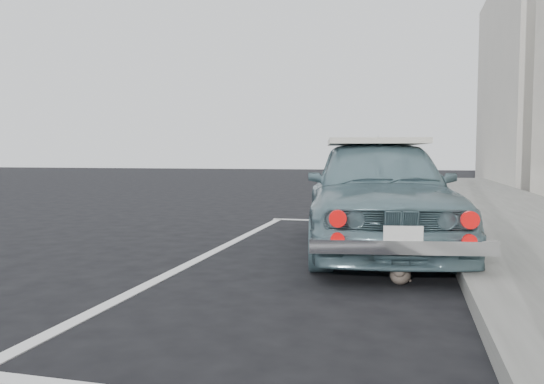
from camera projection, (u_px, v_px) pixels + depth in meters
The scene contains 6 objects.
ground at pixel (167, 356), 3.06m from camera, with size 80.00×80.00×0.00m, color black.
building_far at pixel (542, 82), 20.55m from camera, with size 3.50×10.00×8.00m, color beige.
pline_front at pixel (357, 222), 9.22m from camera, with size 3.00×0.12×0.01m, color silver.
pline_side at pixel (209, 254), 6.18m from camera, with size 0.12×7.00×0.01m, color silver.
retro_coupe at pixel (377, 192), 6.49m from camera, with size 2.31×4.35×1.41m.
cat at pixel (400, 273), 4.74m from camera, with size 0.21×0.42×0.22m.
Camera 1 is at (1.32, -2.75, 1.16)m, focal length 35.00 mm.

